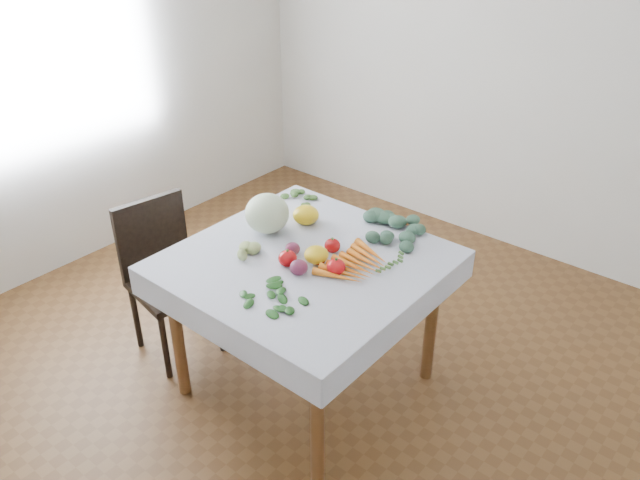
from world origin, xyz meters
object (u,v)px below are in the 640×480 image
at_px(chair, 164,268).
at_px(carrot_bunch, 357,265).
at_px(heirloom_back, 306,215).
at_px(cabbage, 267,213).
at_px(table, 306,277).

distance_m(chair, carrot_bunch, 1.11).
relative_size(chair, heirloom_back, 6.45).
relative_size(cabbage, carrot_bunch, 0.60).
height_order(table, heirloom_back, heirloom_back).
xyz_separation_m(table, cabbage, (-0.31, 0.08, 0.20)).
xyz_separation_m(cabbage, carrot_bunch, (0.54, 0.01, -0.08)).
xyz_separation_m(table, heirloom_back, (-0.22, 0.26, 0.15)).
distance_m(cabbage, carrot_bunch, 0.55).
bearing_deg(table, carrot_bunch, 20.72).
height_order(heirloom_back, carrot_bunch, heirloom_back).
bearing_deg(cabbage, chair, -148.38).
height_order(chair, cabbage, cabbage).
bearing_deg(cabbage, carrot_bunch, 0.78).
bearing_deg(chair, cabbage, 31.62).
bearing_deg(heirloom_back, carrot_bunch, -20.85).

